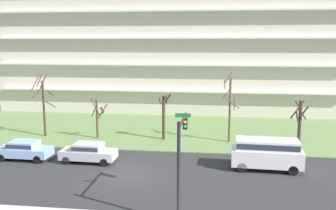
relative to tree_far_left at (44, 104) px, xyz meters
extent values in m
plane|color=#2D2D30|center=(11.01, -9.75, -3.40)|extent=(160.00, 160.00, 0.00)
cube|color=#66844C|center=(11.01, 4.25, -3.36)|extent=(80.00, 16.00, 0.08)
cube|color=beige|center=(11.01, 18.26, 6.63)|extent=(46.80, 12.02, 20.06)
cube|color=white|center=(11.01, 11.80, -0.05)|extent=(44.93, 0.90, 0.24)
cube|color=white|center=(11.01, 11.80, 3.29)|extent=(44.93, 0.90, 0.24)
cube|color=white|center=(11.01, 11.80, 6.63)|extent=(44.93, 0.90, 0.24)
cube|color=white|center=(11.01, 11.80, 9.98)|extent=(44.93, 0.90, 0.24)
cylinder|color=#423023|center=(0.01, -0.02, -0.53)|extent=(0.23, 0.23, 5.72)
cylinder|color=#423023|center=(-0.03, 0.32, 2.26)|extent=(0.77, 0.20, 1.38)
cylinder|color=#423023|center=(0.77, -0.32, 0.08)|extent=(0.72, 1.59, 1.07)
cylinder|color=#423023|center=(-0.74, 0.04, 2.16)|extent=(0.21, 1.58, 1.42)
cylinder|color=#423023|center=(-0.34, 0.10, 2.37)|extent=(0.37, 0.82, 1.27)
cylinder|color=#423023|center=(0.78, 0.02, 1.07)|extent=(0.18, 1.58, 0.84)
cylinder|color=#423023|center=(-0.68, 0.19, 1.14)|extent=(0.53, 1.47, 1.03)
cylinder|color=#4C3828|center=(5.59, -0.23, -1.41)|extent=(0.22, 0.22, 3.97)
cylinder|color=#4C3828|center=(5.58, -0.66, -0.05)|extent=(0.95, 0.13, 1.76)
cylinder|color=#4C3828|center=(5.28, -0.05, -0.55)|extent=(0.48, 0.74, 1.15)
cylinder|color=#4C3828|center=(6.09, -0.12, -0.47)|extent=(0.33, 1.09, 0.83)
cylinder|color=#4C3828|center=(6.01, 0.37, -0.67)|extent=(1.31, 0.96, 1.67)
cylinder|color=#4C3828|center=(6.10, -0.21, -0.49)|extent=(0.15, 1.07, 0.77)
cylinder|color=#4C3828|center=(5.83, 0.23, -0.90)|extent=(1.01, 0.59, 0.64)
cylinder|color=#423023|center=(12.16, 0.25, -1.20)|extent=(0.31, 0.31, 4.40)
cylinder|color=#423023|center=(11.83, 0.12, 0.50)|extent=(0.41, 0.78, 0.55)
cylinder|color=#423023|center=(12.40, 0.67, 0.52)|extent=(1.01, 0.64, 1.46)
cylinder|color=#423023|center=(12.43, 0.25, 0.65)|extent=(0.14, 0.65, 0.81)
cylinder|color=brown|center=(18.51, 0.10, -0.29)|extent=(0.21, 0.21, 6.21)
cylinder|color=brown|center=(18.71, -0.53, 0.52)|extent=(1.33, 0.51, 1.03)
cylinder|color=brown|center=(18.90, 0.07, 0.43)|extent=(0.15, 0.87, 1.43)
cylinder|color=brown|center=(18.31, 0.43, 2.82)|extent=(0.77, 0.51, 1.01)
cylinder|color=brown|center=(17.95, 0.08, 2.24)|extent=(0.13, 1.16, 0.79)
cylinder|color=brown|center=(18.22, 0.47, 1.36)|extent=(0.86, 0.69, 1.11)
cylinder|color=#423023|center=(24.96, 0.12, -1.29)|extent=(0.32, 0.32, 4.21)
cylinder|color=#423023|center=(25.13, -0.19, -0.46)|extent=(0.78, 0.51, 0.91)
cylinder|color=#423023|center=(24.68, 0.07, -0.71)|extent=(0.25, 0.71, 0.97)
cylinder|color=#423023|center=(24.66, -0.03, 0.47)|extent=(0.48, 0.75, 0.65)
cylinder|color=#423023|center=(25.35, 0.35, -0.25)|extent=(0.64, 0.95, 1.23)
cylinder|color=#423023|center=(24.80, 0.73, -0.15)|extent=(1.36, 0.48, 1.74)
cube|color=#B7BABF|center=(7.12, -7.25, -2.73)|extent=(4.44, 1.90, 0.70)
cube|color=#B7BABF|center=(7.12, -7.25, -2.10)|extent=(2.24, 1.71, 0.55)
cube|color=#2D3847|center=(7.12, -7.25, -2.10)|extent=(2.19, 1.74, 0.30)
cylinder|color=black|center=(5.56, -8.00, -3.08)|extent=(0.64, 0.23, 0.64)
cylinder|color=black|center=(5.60, -6.42, -3.08)|extent=(0.64, 0.23, 0.64)
cylinder|color=black|center=(8.64, -8.07, -3.08)|extent=(0.64, 0.23, 0.64)
cylinder|color=black|center=(8.68, -6.49, -3.08)|extent=(0.64, 0.23, 0.64)
cube|color=white|center=(21.03, -7.25, -2.41)|extent=(5.28, 2.23, 1.25)
cube|color=white|center=(21.03, -7.25, -1.41)|extent=(4.68, 2.04, 0.75)
cube|color=#2D3847|center=(21.03, -7.25, -1.41)|extent=(4.59, 2.08, 0.41)
cylinder|color=black|center=(19.17, -8.06, -3.04)|extent=(0.73, 0.25, 0.72)
cylinder|color=black|center=(19.25, -6.28, -3.04)|extent=(0.73, 0.25, 0.72)
cylinder|color=black|center=(22.80, -8.22, -3.04)|extent=(0.73, 0.25, 0.72)
cylinder|color=black|center=(22.88, -6.44, -3.04)|extent=(0.73, 0.25, 0.72)
cube|color=#8CB2E0|center=(1.65, -7.25, -2.73)|extent=(4.43, 1.86, 0.70)
cube|color=#8CB2E0|center=(1.65, -7.25, -2.10)|extent=(2.22, 1.69, 0.55)
cube|color=#2D3847|center=(1.65, -7.25, -2.10)|extent=(2.18, 1.72, 0.30)
cylinder|color=black|center=(0.10, -8.02, -3.08)|extent=(0.64, 0.23, 0.64)
cylinder|color=black|center=(0.12, -6.44, -3.08)|extent=(0.64, 0.23, 0.64)
cylinder|color=black|center=(3.18, -8.06, -3.08)|extent=(0.64, 0.23, 0.64)
cylinder|color=black|center=(3.20, -6.48, -3.08)|extent=(0.64, 0.23, 0.64)
cylinder|color=black|center=(15.27, -16.35, -0.62)|extent=(0.18, 0.18, 5.55)
cylinder|color=black|center=(15.27, -14.19, 1.75)|extent=(0.12, 4.33, 0.12)
cube|color=black|center=(15.27, -12.32, 1.25)|extent=(0.28, 0.28, 0.90)
sphere|color=red|center=(15.27, -12.47, 1.55)|extent=(0.20, 0.20, 0.20)
sphere|color=#F2A519|center=(15.27, -12.47, 1.27)|extent=(0.20, 0.20, 0.20)
sphere|color=green|center=(15.27, -12.47, 0.99)|extent=(0.20, 0.20, 0.20)
cube|color=#197238|center=(15.27, -13.97, 2.00)|extent=(0.90, 0.04, 0.24)
camera|label=1|loc=(17.04, -34.60, 6.18)|focal=39.41mm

